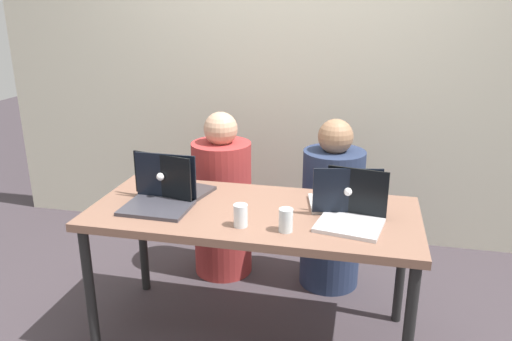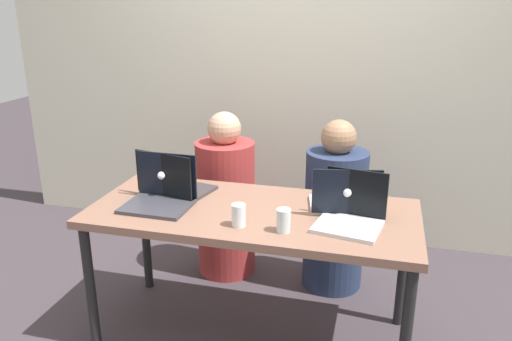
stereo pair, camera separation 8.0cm
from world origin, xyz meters
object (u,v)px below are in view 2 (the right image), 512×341
(laptop_front_right, at_px, (351,214))
(water_glass_right, at_px, (283,222))
(laptop_back_left, at_px, (174,184))
(laptop_front_left, at_px, (160,195))
(water_glass_center, at_px, (239,217))
(person_on_left, at_px, (226,203))
(laptop_back_right, at_px, (344,200))
(person_on_right, at_px, (335,215))

(laptop_front_right, xyz_separation_m, water_glass_right, (-0.28, -0.15, -0.01))
(laptop_front_right, relative_size, laptop_back_left, 0.83)
(laptop_front_left, distance_m, water_glass_right, 0.67)
(laptop_front_right, distance_m, water_glass_center, 0.51)
(person_on_left, relative_size, laptop_back_right, 2.90)
(water_glass_center, distance_m, water_glass_right, 0.21)
(laptop_back_right, height_order, water_glass_center, laptop_back_right)
(water_glass_center, bearing_deg, laptop_back_right, 34.22)
(person_on_left, relative_size, laptop_front_left, 3.24)
(person_on_left, height_order, laptop_front_right, person_on_left)
(person_on_left, bearing_deg, laptop_front_right, 123.48)
(laptop_front_right, distance_m, laptop_back_left, 0.95)
(laptop_back_left, height_order, water_glass_center, laptop_back_left)
(person_on_right, xyz_separation_m, laptop_back_left, (-0.80, -0.52, 0.31))
(laptop_front_right, relative_size, water_glass_center, 3.12)
(laptop_back_right, height_order, water_glass_right, laptop_back_right)
(laptop_back_left, xyz_separation_m, water_glass_right, (0.65, -0.31, -0.01))
(laptop_front_left, bearing_deg, person_on_left, 81.60)
(laptop_front_right, bearing_deg, water_glass_center, -153.24)
(person_on_right, xyz_separation_m, laptop_front_right, (0.13, -0.68, 0.31))
(person_on_left, xyz_separation_m, laptop_back_right, (0.78, -0.52, 0.30))
(laptop_front_right, xyz_separation_m, laptop_back_right, (-0.05, 0.16, -0.00))
(person_on_left, bearing_deg, laptop_back_right, 129.27)
(laptop_back_right, distance_m, laptop_front_left, 0.91)
(laptop_front_left, bearing_deg, laptop_front_right, 1.16)
(person_on_left, height_order, laptop_front_left, person_on_left)
(person_on_left, xyz_separation_m, person_on_right, (0.69, -0.00, -0.00))
(laptop_front_right, distance_m, laptop_back_right, 0.17)
(laptop_back_right, height_order, laptop_front_left, laptop_front_left)
(person_on_left, height_order, water_glass_center, person_on_left)
(person_on_left, xyz_separation_m, laptop_front_left, (-0.11, -0.68, 0.30))
(water_glass_center, relative_size, water_glass_right, 0.98)
(laptop_front_right, relative_size, laptop_front_left, 0.99)
(person_on_left, relative_size, laptop_back_left, 2.72)
(person_on_right, bearing_deg, water_glass_right, 67.49)
(person_on_left, xyz_separation_m, water_glass_center, (0.33, -0.83, 0.30))
(water_glass_right, bearing_deg, laptop_front_right, 27.84)
(laptop_front_right, relative_size, laptop_back_right, 0.89)
(water_glass_center, bearing_deg, person_on_left, 112.01)
(person_on_left, xyz_separation_m, laptop_back_left, (-0.11, -0.52, 0.30))
(laptop_front_right, bearing_deg, person_on_left, 150.87)
(person_on_right, bearing_deg, laptop_back_left, 20.75)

